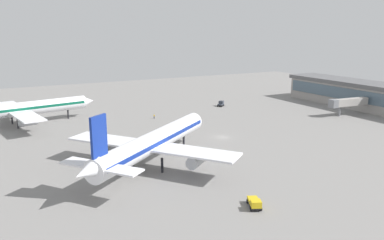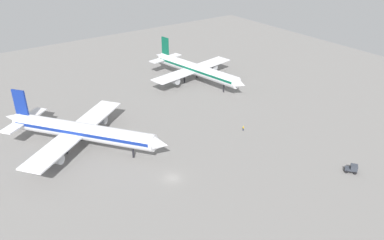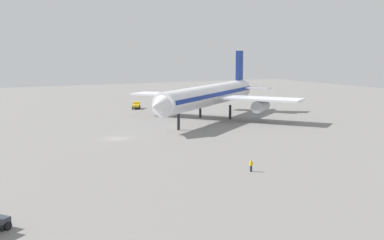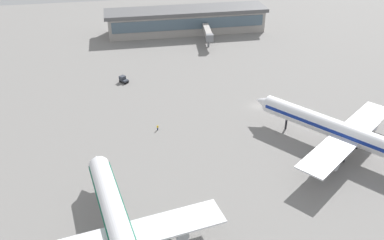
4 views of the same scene
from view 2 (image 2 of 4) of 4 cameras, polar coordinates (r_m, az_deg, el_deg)
ground at (r=104.95m, az=-2.95°, el=-8.57°), size 288.00×288.00×0.00m
airplane_at_gate at (r=119.02m, az=-16.12°, el=-1.57°), size 39.23×46.38×16.67m
airplane_taxiing at (r=164.00m, az=0.54°, el=7.53°), size 41.79×51.54×15.75m
baggage_tug at (r=115.17m, az=22.63°, el=-6.65°), size 3.59×3.75×2.30m
ground_crew_worker at (r=127.85m, az=7.60°, el=-1.20°), size 0.54×0.50×1.67m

